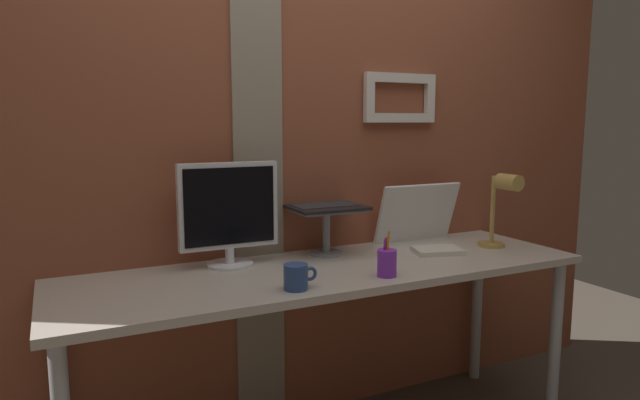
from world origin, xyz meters
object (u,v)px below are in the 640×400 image
(coffee_mug, at_px, (297,277))
(monitor, at_px, (229,210))
(pen_cup, at_px, (387,262))
(laptop, at_px, (319,194))
(whiteboard_panel, at_px, (417,213))
(desk_lamp, at_px, (502,203))

(coffee_mug, bearing_deg, monitor, 106.00)
(pen_cup, height_order, coffee_mug, pen_cup)
(coffee_mug, bearing_deg, laptop, 56.35)
(whiteboard_panel, height_order, pen_cup, whiteboard_panel)
(monitor, bearing_deg, desk_lamp, -11.63)
(desk_lamp, bearing_deg, pen_cup, -167.62)
(desk_lamp, bearing_deg, coffee_mug, -171.75)
(desk_lamp, height_order, pen_cup, desk_lamp)
(desk_lamp, bearing_deg, monitor, 168.37)
(laptop, height_order, desk_lamp, laptop)
(monitor, distance_m, laptop, 0.43)
(desk_lamp, relative_size, coffee_mug, 2.81)
(laptop, height_order, coffee_mug, laptop)
(pen_cup, xyz_separation_m, coffee_mug, (-0.36, -0.00, -0.01))
(monitor, height_order, whiteboard_panel, monitor)
(laptop, relative_size, coffee_mug, 2.67)
(monitor, relative_size, pen_cup, 2.42)
(laptop, bearing_deg, whiteboard_panel, -3.26)
(whiteboard_panel, bearing_deg, monitor, -177.17)
(pen_cup, bearing_deg, monitor, 140.25)
(whiteboard_panel, relative_size, pen_cup, 2.48)
(monitor, relative_size, coffee_mug, 3.39)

